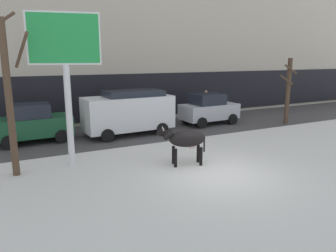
{
  "coord_description": "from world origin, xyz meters",
  "views": [
    {
      "loc": [
        -6.34,
        -8.65,
        3.99
      ],
      "look_at": [
        -0.21,
        3.35,
        1.1
      ],
      "focal_mm": 34.13,
      "sensor_mm": 36.0,
      "label": 1
    }
  ],
  "objects_px": {
    "bare_tree_right_lot": "(288,90)",
    "bare_tree_left_lot": "(9,94)",
    "billboard": "(65,48)",
    "car_white_van": "(129,111)",
    "pedestrian_near_billboard": "(206,102)",
    "car_darkgreen_hatchback": "(32,123)",
    "car_silver_hatchback": "(209,109)",
    "cow_black": "(185,139)"
  },
  "relations": [
    {
      "from": "bare_tree_right_lot",
      "to": "bare_tree_left_lot",
      "type": "bearing_deg",
      "value": -172.03
    },
    {
      "from": "billboard",
      "to": "bare_tree_left_lot",
      "type": "height_order",
      "value": "billboard"
    },
    {
      "from": "car_white_van",
      "to": "bare_tree_left_lot",
      "type": "bearing_deg",
      "value": -145.36
    },
    {
      "from": "billboard",
      "to": "bare_tree_right_lot",
      "type": "relative_size",
      "value": 1.4
    },
    {
      "from": "billboard",
      "to": "bare_tree_right_lot",
      "type": "height_order",
      "value": "billboard"
    },
    {
      "from": "pedestrian_near_billboard",
      "to": "bare_tree_left_lot",
      "type": "bearing_deg",
      "value": -150.48
    },
    {
      "from": "billboard",
      "to": "car_darkgreen_hatchback",
      "type": "relative_size",
      "value": 1.56
    },
    {
      "from": "car_silver_hatchback",
      "to": "pedestrian_near_billboard",
      "type": "relative_size",
      "value": 2.06
    },
    {
      "from": "cow_black",
      "to": "billboard",
      "type": "relative_size",
      "value": 0.35
    },
    {
      "from": "cow_black",
      "to": "billboard",
      "type": "distance_m",
      "value": 5.45
    },
    {
      "from": "car_darkgreen_hatchback",
      "to": "car_silver_hatchback",
      "type": "height_order",
      "value": "same"
    },
    {
      "from": "cow_black",
      "to": "car_silver_hatchback",
      "type": "relative_size",
      "value": 0.54
    },
    {
      "from": "car_darkgreen_hatchback",
      "to": "pedestrian_near_billboard",
      "type": "relative_size",
      "value": 2.06
    },
    {
      "from": "car_darkgreen_hatchback",
      "to": "bare_tree_right_lot",
      "type": "xyz_separation_m",
      "value": [
        14.26,
        -2.31,
        1.14
      ]
    },
    {
      "from": "pedestrian_near_billboard",
      "to": "bare_tree_left_lot",
      "type": "height_order",
      "value": "bare_tree_left_lot"
    },
    {
      "from": "billboard",
      "to": "car_white_van",
      "type": "relative_size",
      "value": 1.19
    },
    {
      "from": "billboard",
      "to": "car_silver_hatchback",
      "type": "distance_m",
      "value": 10.37
    },
    {
      "from": "bare_tree_left_lot",
      "to": "bare_tree_right_lot",
      "type": "relative_size",
      "value": 1.39
    },
    {
      "from": "bare_tree_left_lot",
      "to": "cow_black",
      "type": "bearing_deg",
      "value": -17.06
    },
    {
      "from": "cow_black",
      "to": "bare_tree_right_lot",
      "type": "xyz_separation_m",
      "value": [
        9.41,
        3.88,
        1.07
      ]
    },
    {
      "from": "car_white_van",
      "to": "pedestrian_near_billboard",
      "type": "bearing_deg",
      "value": 25.05
    },
    {
      "from": "cow_black",
      "to": "bare_tree_left_lot",
      "type": "xyz_separation_m",
      "value": [
        -5.74,
        1.76,
        1.83
      ]
    },
    {
      "from": "car_silver_hatchback",
      "to": "bare_tree_left_lot",
      "type": "relative_size",
      "value": 0.65
    },
    {
      "from": "bare_tree_left_lot",
      "to": "bare_tree_right_lot",
      "type": "height_order",
      "value": "bare_tree_left_lot"
    },
    {
      "from": "pedestrian_near_billboard",
      "to": "bare_tree_right_lot",
      "type": "distance_m",
      "value": 5.75
    },
    {
      "from": "billboard",
      "to": "car_silver_hatchback",
      "type": "relative_size",
      "value": 1.56
    },
    {
      "from": "cow_black",
      "to": "car_white_van",
      "type": "relative_size",
      "value": 0.41
    },
    {
      "from": "car_white_van",
      "to": "pedestrian_near_billboard",
      "type": "relative_size",
      "value": 2.7
    },
    {
      "from": "cow_black",
      "to": "car_darkgreen_hatchback",
      "type": "distance_m",
      "value": 7.87
    },
    {
      "from": "car_silver_hatchback",
      "to": "bare_tree_right_lot",
      "type": "distance_m",
      "value": 4.92
    },
    {
      "from": "car_silver_hatchback",
      "to": "car_white_van",
      "type": "bearing_deg",
      "value": -175.72
    },
    {
      "from": "bare_tree_left_lot",
      "to": "car_white_van",
      "type": "bearing_deg",
      "value": 34.64
    },
    {
      "from": "pedestrian_near_billboard",
      "to": "car_darkgreen_hatchback",
      "type": "bearing_deg",
      "value": -167.07
    },
    {
      "from": "car_white_van",
      "to": "bare_tree_left_lot",
      "type": "height_order",
      "value": "bare_tree_left_lot"
    },
    {
      "from": "billboard",
      "to": "pedestrian_near_billboard",
      "type": "distance_m",
      "value": 13.13
    },
    {
      "from": "car_silver_hatchback",
      "to": "billboard",
      "type": "bearing_deg",
      "value": -155.93
    },
    {
      "from": "car_silver_hatchback",
      "to": "bare_tree_right_lot",
      "type": "relative_size",
      "value": 0.9
    },
    {
      "from": "bare_tree_left_lot",
      "to": "pedestrian_near_billboard",
      "type": "bearing_deg",
      "value": 29.52
    },
    {
      "from": "bare_tree_left_lot",
      "to": "car_darkgreen_hatchback",
      "type": "bearing_deg",
      "value": 78.64
    },
    {
      "from": "pedestrian_near_billboard",
      "to": "bare_tree_left_lot",
      "type": "xyz_separation_m",
      "value": [
        -12.56,
        -7.12,
        1.94
      ]
    },
    {
      "from": "billboard",
      "to": "bare_tree_left_lot",
      "type": "xyz_separation_m",
      "value": [
        -1.92,
        -0.24,
        -1.49
      ]
    },
    {
      "from": "car_darkgreen_hatchback",
      "to": "car_white_van",
      "type": "xyz_separation_m",
      "value": [
        4.67,
        -0.59,
        0.32
      ]
    }
  ]
}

